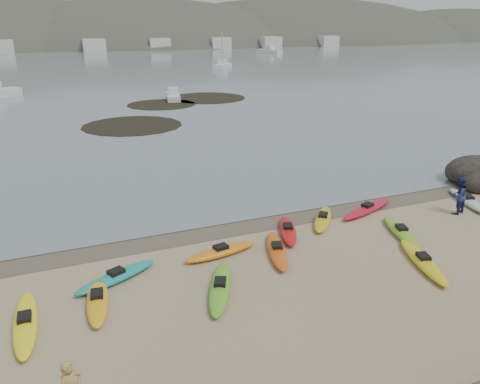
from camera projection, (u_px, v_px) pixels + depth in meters
name	position (u px, v px, depth m)	size (l,w,h in m)	color
ground	(240.00, 222.00, 22.00)	(600.00, 600.00, 0.00)	tan
wet_sand	(242.00, 224.00, 21.74)	(60.00, 60.00, 0.00)	brown
water	(48.00, 38.00, 282.14)	(1200.00, 1200.00, 0.00)	slate
kayaks	(289.00, 248.00, 19.09)	(22.33, 8.42, 0.34)	red
person_east	(458.00, 195.00, 22.68)	(0.91, 0.71, 1.88)	navy
kelp_mats	(173.00, 108.00, 51.40)	(20.91, 22.35, 0.04)	black
moored_boats	(104.00, 66.00, 94.47)	(99.04, 84.95, 1.41)	silver
far_hills	(154.00, 81.00, 209.93)	(550.00, 135.00, 80.00)	#384235
far_town	(82.00, 45.00, 149.23)	(199.00, 5.00, 4.00)	beige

